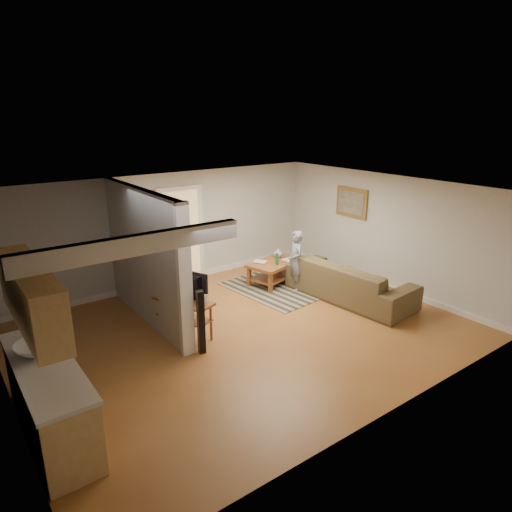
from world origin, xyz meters
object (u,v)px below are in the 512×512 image
(child, at_px, (295,290))
(speaker_left, at_px, (201,322))
(coffee_table, at_px, (275,266))
(toddler, at_px, (180,302))
(tv_console, at_px, (184,303))
(sofa, at_px, (349,299))
(toy_basket, at_px, (187,288))
(speaker_right, at_px, (159,297))

(child, bearing_deg, speaker_left, -49.51)
(coffee_table, distance_m, toddler, 2.36)
(tv_console, bearing_deg, coffee_table, 0.44)
(tv_console, bearing_deg, sofa, -29.69)
(sofa, relative_size, toy_basket, 6.35)
(coffee_table, height_order, toy_basket, coffee_table)
(speaker_left, relative_size, toy_basket, 2.51)
(tv_console, xyz_separation_m, speaker_left, (-0.06, -0.67, -0.09))
(sofa, distance_m, speaker_left, 3.64)
(child, bearing_deg, toy_basket, -99.99)
(tv_console, relative_size, toy_basket, 2.72)
(tv_console, xyz_separation_m, speaker_right, (-0.06, 0.93, -0.18))
(speaker_left, xyz_separation_m, speaker_right, (0.00, 1.60, -0.09))
(tv_console, distance_m, speaker_right, 0.95)
(sofa, height_order, tv_console, tv_console)
(sofa, height_order, toy_basket, sofa)
(speaker_left, bearing_deg, child, 32.61)
(speaker_left, xyz_separation_m, child, (3.02, 1.18, -0.54))
(tv_console, distance_m, child, 3.06)
(sofa, bearing_deg, coffee_table, 15.44)
(toy_basket, bearing_deg, child, -29.16)
(child, height_order, toddler, child)
(speaker_right, bearing_deg, toddler, 16.47)
(sofa, bearing_deg, toy_basket, 45.18)
(tv_console, bearing_deg, toddler, 45.58)
(tv_console, xyz_separation_m, toy_basket, (0.91, 1.65, -0.47))
(toddler, bearing_deg, speaker_right, 67.53)
(sofa, height_order, toddler, toddler)
(speaker_right, bearing_deg, speaker_left, -107.12)
(tv_console, distance_m, toddler, 1.61)
(tv_console, height_order, speaker_left, speaker_left)
(speaker_right, xyz_separation_m, toy_basket, (0.97, 0.72, -0.29))
(tv_console, relative_size, child, 0.88)
(child, distance_m, toddler, 2.51)
(speaker_right, height_order, child, speaker_right)
(speaker_right, bearing_deg, tv_console, -103.21)
(coffee_table, distance_m, speaker_right, 2.98)
(coffee_table, xyz_separation_m, toy_basket, (-2.00, 0.51, -0.24))
(coffee_table, relative_size, toy_basket, 3.35)
(sofa, relative_size, tv_console, 2.34)
(speaker_left, bearing_deg, toy_basket, 78.62)
(speaker_right, xyz_separation_m, toddler, (0.66, 0.44, -0.44))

